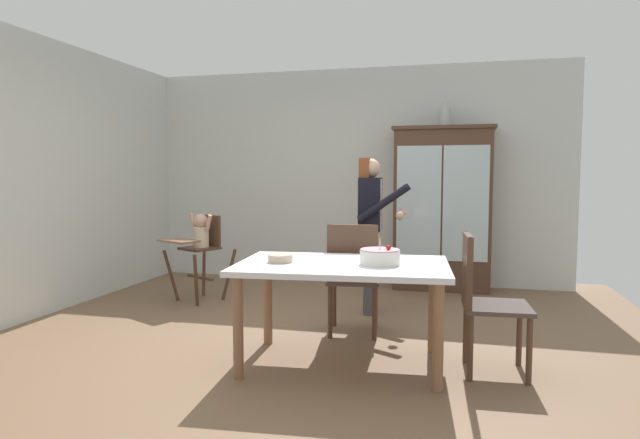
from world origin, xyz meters
name	(u,v)px	position (x,y,z in m)	size (l,w,h in m)	color
ground_plane	(295,341)	(0.00, 0.00, 0.00)	(6.24, 6.24, 0.00)	brown
wall_back	(354,176)	(0.00, 2.63, 1.35)	(5.32, 0.06, 2.70)	silver
wall_left	(21,177)	(-2.63, 0.00, 1.35)	(0.06, 5.32, 2.70)	silver
china_cabinet	(442,208)	(1.12, 2.37, 0.97)	(1.17, 0.48, 1.93)	#4C3323
ceramic_vase	(445,116)	(1.13, 2.37, 2.05)	(0.13, 0.13, 0.27)	#B2B7B2
high_chair_with_toddler	(200,241)	(-1.41, 1.14, 0.65)	(0.77, 0.83, 0.95)	#4C3323
adult_person	(371,216)	(0.47, 1.06, 0.97)	(0.51, 0.49, 1.53)	#47474C
dining_table	(342,276)	(0.49, -0.45, 0.65)	(1.56, 1.07, 0.74)	silver
birthday_cake	(380,257)	(0.76, -0.45, 0.79)	(0.28, 0.28, 0.19)	white
serving_bowl	(280,258)	(0.05, -0.52, 0.77)	(0.18, 0.18, 0.06)	#C6AD93
dining_chair_far_side	(353,271)	(0.44, 0.24, 0.56)	(0.49, 0.49, 0.96)	#4C3323
dining_chair_right_end	(482,293)	(1.45, -0.37, 0.56)	(0.46, 0.46, 0.96)	#4C3323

